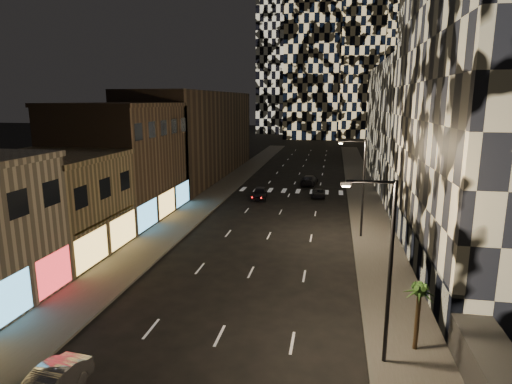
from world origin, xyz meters
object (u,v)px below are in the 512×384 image
at_px(streetlight_near, 385,260).
at_px(streetlight_far, 361,182).
at_px(car_dark_oncoming, 309,180).
at_px(car_dark_rightlane, 318,194).
at_px(palm_tree, 419,295).
at_px(car_dark_midlane, 260,193).

relative_size(streetlight_near, streetlight_far, 1.00).
relative_size(streetlight_far, car_dark_oncoming, 1.74).
relative_size(car_dark_oncoming, car_dark_rightlane, 1.35).
distance_m(car_dark_rightlane, palm_tree, 35.70).
height_order(streetlight_near, car_dark_oncoming, streetlight_near).
xyz_separation_m(car_dark_oncoming, car_dark_rightlane, (1.68, -8.45, -0.22)).
distance_m(car_dark_midlane, car_dark_rightlane, 7.85).
distance_m(streetlight_near, car_dark_rightlane, 37.00).
bearing_deg(streetlight_far, streetlight_near, -90.00).
distance_m(car_dark_oncoming, palm_tree, 44.29).
bearing_deg(car_dark_oncoming, car_dark_midlane, 68.59).
xyz_separation_m(streetlight_far, car_dark_midlane, (-11.85, 14.11, -4.57)).
height_order(car_dark_midlane, car_dark_oncoming, car_dark_midlane).
distance_m(car_dark_midlane, car_dark_oncoming, 12.24).
height_order(streetlight_far, palm_tree, streetlight_far).
height_order(car_dark_midlane, car_dark_rightlane, car_dark_midlane).
bearing_deg(palm_tree, car_dark_rightlane, 100.16).
relative_size(car_dark_rightlane, palm_tree, 1.07).
distance_m(streetlight_near, car_dark_midlane, 36.40).
bearing_deg(car_dark_rightlane, streetlight_far, -75.53).
xyz_separation_m(streetlight_near, car_dark_rightlane, (-4.35, 36.43, -4.82)).
bearing_deg(car_dark_midlane, streetlight_far, -55.86).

